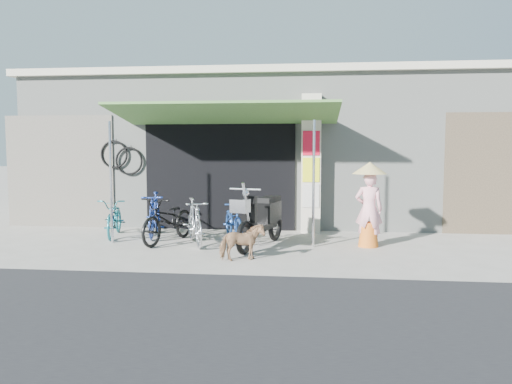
# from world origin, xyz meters

# --- Properties ---
(ground) EXTENTS (80.00, 80.00, 0.00)m
(ground) POSITION_xyz_m (0.00, 0.00, 0.00)
(ground) COLOR #A59F95
(ground) RESTS_ON ground
(road_strip) EXTENTS (80.00, 6.00, 0.01)m
(road_strip) POSITION_xyz_m (0.00, -4.50, 0.01)
(road_strip) COLOR #28282B
(road_strip) RESTS_ON ground
(bicycle_shop) EXTENTS (12.30, 5.30, 3.66)m
(bicycle_shop) POSITION_xyz_m (-0.00, 5.09, 1.83)
(bicycle_shop) COLOR #9BA098
(bicycle_shop) RESTS_ON ground
(shop_pillar) EXTENTS (0.42, 0.44, 3.00)m
(shop_pillar) POSITION_xyz_m (0.85, 2.45, 1.50)
(shop_pillar) COLOR beige
(shop_pillar) RESTS_ON ground
(awning) EXTENTS (4.60, 1.88, 2.72)m
(awning) POSITION_xyz_m (-0.90, 1.63, 2.51)
(awning) COLOR #417032
(awning) RESTS_ON ground
(neighbour_right) EXTENTS (2.60, 0.06, 2.60)m
(neighbour_right) POSITION_xyz_m (5.00, 2.59, 1.30)
(neighbour_right) COLOR brown
(neighbour_right) RESTS_ON ground
(neighbour_left) EXTENTS (2.60, 0.06, 2.60)m
(neighbour_left) POSITION_xyz_m (-5.00, 2.59, 1.30)
(neighbour_left) COLOR #6B665B
(neighbour_left) RESTS_ON ground
(bike_teal) EXTENTS (0.87, 1.61, 0.80)m
(bike_teal) POSITION_xyz_m (-3.21, 1.41, 0.40)
(bike_teal) COLOR #17626B
(bike_teal) RESTS_ON ground
(bike_blue) EXTENTS (0.70, 1.59, 0.92)m
(bike_blue) POSITION_xyz_m (-2.39, 1.50, 0.46)
(bike_blue) COLOR #203B96
(bike_blue) RESTS_ON ground
(bike_black) EXTENTS (1.07, 1.82, 0.90)m
(bike_black) POSITION_xyz_m (-1.90, 0.89, 0.45)
(bike_black) COLOR black
(bike_black) RESTS_ON ground
(bike_silver) EXTENTS (0.95, 1.52, 0.88)m
(bike_silver) POSITION_xyz_m (-1.35, 0.74, 0.44)
(bike_silver) COLOR silver
(bike_silver) RESTS_ON ground
(bike_navy) EXTENTS (1.02, 1.60, 0.79)m
(bike_navy) POSITION_xyz_m (-0.66, 1.23, 0.40)
(bike_navy) COLOR navy
(bike_navy) RESTS_ON ground
(street_dog) EXTENTS (0.79, 0.58, 0.61)m
(street_dog) POSITION_xyz_m (-0.27, -0.52, 0.30)
(street_dog) COLOR tan
(street_dog) RESTS_ON ground
(moped) EXTENTS (0.84, 1.99, 1.16)m
(moped) POSITION_xyz_m (-0.05, 0.67, 0.53)
(moped) COLOR black
(moped) RESTS_ON ground
(nun) EXTENTS (0.64, 0.64, 1.59)m
(nun) POSITION_xyz_m (1.93, 0.91, 0.80)
(nun) COLOR #FAA8B2
(nun) RESTS_ON ground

